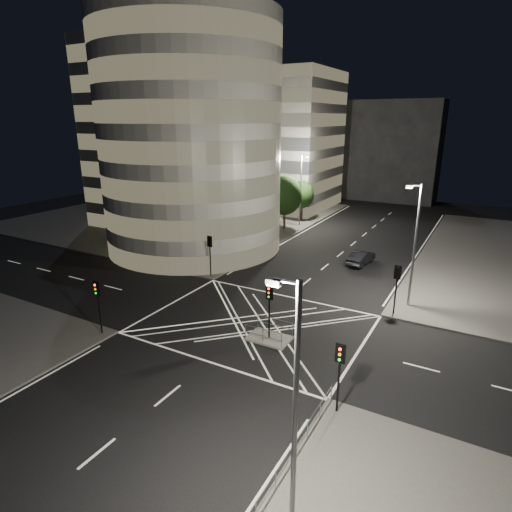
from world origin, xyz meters
The scene contains 24 objects.
ground centered at (0.00, 0.00, 0.00)m, with size 120.00×120.00×0.00m, color black.
sidewalk_far_left centered at (-29.00, 27.00, 0.07)m, with size 42.00×42.00×0.15m, color #494744.
central_island centered at (2.00, -1.50, 0.07)m, with size 3.00×2.00×0.15m, color slate.
office_tower_curved centered at (-20.74, 18.74, 12.65)m, with size 30.00×29.00×27.20m.
office_block_rear centered at (-22.00, 42.00, 11.15)m, with size 24.00×16.00×22.00m, color #9C9993.
building_far_end centered at (-4.00, 58.00, 9.00)m, with size 18.00×8.00×18.00m, color black.
tree_a centered at (-10.50, 9.00, 4.69)m, with size 4.14×4.14×6.93m.
tree_b centered at (-10.50, 15.00, 4.51)m, with size 4.00×4.00×6.67m.
tree_c centered at (-10.50, 21.00, 5.08)m, with size 3.85×3.85×7.16m.
tree_d centered at (-10.50, 27.00, 4.81)m, with size 4.65×4.65×7.34m.
tree_e centered at (-10.50, 33.00, 4.01)m, with size 3.51×3.51×5.90m.
traffic_signal_fl centered at (-8.80, 6.80, 2.91)m, with size 0.55×0.22×4.00m.
traffic_signal_nl centered at (-8.80, -6.80, 2.91)m, with size 0.55×0.22×4.00m.
traffic_signal_fr centered at (8.80, 6.80, 2.91)m, with size 0.55×0.22×4.00m.
traffic_signal_nr centered at (8.80, -6.80, 2.91)m, with size 0.55×0.22×4.00m.
traffic_signal_island centered at (2.00, -1.50, 2.91)m, with size 0.55×0.22×4.00m.
street_lamp_left_near centered at (-9.44, 12.00, 5.54)m, with size 1.25×0.25×10.00m.
street_lamp_left_far centered at (-9.44, 30.00, 5.54)m, with size 1.25×0.25×10.00m.
street_lamp_right_far centered at (9.44, 9.00, 5.54)m, with size 1.25×0.25×10.00m.
street_lamp_right_near centered at (9.44, -14.00, 5.54)m, with size 1.25×0.25×10.00m.
railing_near_right centered at (8.30, -12.15, 0.70)m, with size 0.06×11.70×1.10m, color slate.
railing_island_south centered at (2.00, -2.40, 0.70)m, with size 2.80×0.06×1.10m, color slate.
railing_island_north centered at (2.00, -0.60, 0.70)m, with size 2.80×0.06×1.10m, color slate.
sedan centered at (3.01, 17.74, 0.74)m, with size 1.56×4.47×1.47m, color black.
Camera 1 is at (14.34, -25.44, 14.92)m, focal length 30.00 mm.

